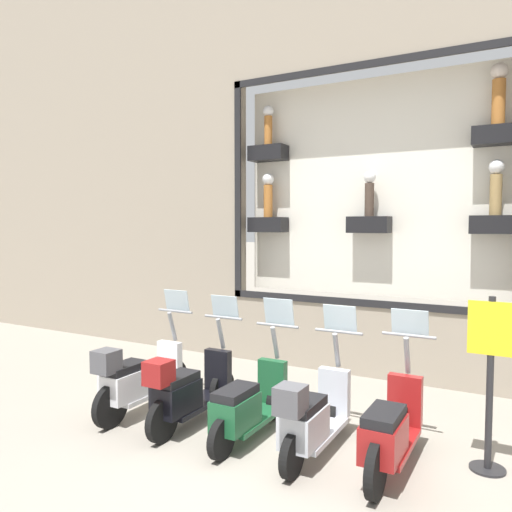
{
  "coord_description": "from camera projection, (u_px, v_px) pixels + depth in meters",
  "views": [
    {
      "loc": [
        -4.66,
        -2.43,
        2.54
      ],
      "look_at": [
        1.79,
        1.13,
        2.09
      ],
      "focal_mm": 35.0,
      "sensor_mm": 36.0,
      "label": 1
    }
  ],
  "objects": [
    {
      "name": "scooter_white_4",
      "position": [
        137.0,
        379.0,
        6.65
      ],
      "size": [
        1.81,
        0.61,
        1.59
      ],
      "color": "black",
      "rests_on": "ground_plane"
    },
    {
      "name": "scooter_green_2",
      "position": [
        248.0,
        405.0,
        5.89
      ],
      "size": [
        1.79,
        0.6,
        1.58
      ],
      "color": "black",
      "rests_on": "ground_plane"
    },
    {
      "name": "scooter_silver_1",
      "position": [
        312.0,
        417.0,
        5.42
      ],
      "size": [
        1.79,
        0.6,
        1.56
      ],
      "color": "black",
      "rests_on": "ground_plane"
    },
    {
      "name": "scooter_red_0",
      "position": [
        391.0,
        431.0,
        5.08
      ],
      "size": [
        1.81,
        0.6,
        1.58
      ],
      "color": "black",
      "rests_on": "ground_plane"
    },
    {
      "name": "ground_plane",
      "position": [
        268.0,
        460.0,
        5.4
      ],
      "size": [
        120.0,
        120.0,
        0.0
      ],
      "primitive_type": "plane",
      "color": "gray"
    },
    {
      "name": "shop_sign_post",
      "position": [
        490.0,
        377.0,
        5.11
      ],
      "size": [
        0.36,
        0.45,
        1.82
      ],
      "color": "#232326",
      "rests_on": "ground_plane"
    },
    {
      "name": "building_facade",
      "position": [
        369.0,
        45.0,
        8.21
      ],
      "size": [
        1.19,
        36.0,
        10.81
      ],
      "color": "gray",
      "rests_on": "ground_plane"
    },
    {
      "name": "scooter_black_3",
      "position": [
        187.0,
        390.0,
        6.24
      ],
      "size": [
        1.8,
        0.6,
        1.56
      ],
      "color": "black",
      "rests_on": "ground_plane"
    }
  ]
}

